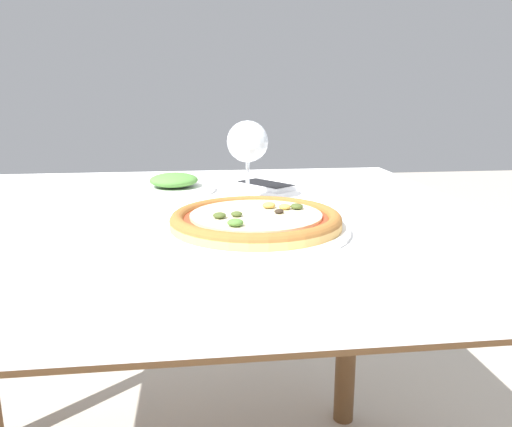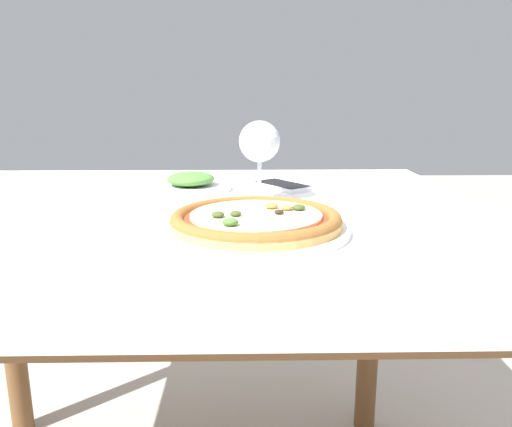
{
  "view_description": "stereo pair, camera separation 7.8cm",
  "coord_description": "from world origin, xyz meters",
  "px_view_note": "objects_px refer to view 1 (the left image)",
  "views": [
    {
      "loc": [
        0.08,
        -0.89,
        0.97
      ],
      "look_at": [
        0.17,
        -0.14,
        0.79
      ],
      "focal_mm": 35.0,
      "sensor_mm": 36.0,
      "label": 1
    },
    {
      "loc": [
        0.16,
        -0.9,
        0.97
      ],
      "look_at": [
        0.17,
        -0.14,
        0.79
      ],
      "focal_mm": 35.0,
      "sensor_mm": 36.0,
      "label": 2
    }
  ],
  "objects_px": {
    "pizza_plate": "(256,221)",
    "side_plate": "(174,184)",
    "dining_table": "(155,262)",
    "cell_phone": "(266,185)",
    "wine_glass_far_left": "(248,144)"
  },
  "relations": [
    {
      "from": "dining_table",
      "to": "wine_glass_far_left",
      "type": "relative_size",
      "value": 7.62
    },
    {
      "from": "dining_table",
      "to": "wine_glass_far_left",
      "type": "height_order",
      "value": "wine_glass_far_left"
    },
    {
      "from": "pizza_plate",
      "to": "side_plate",
      "type": "relative_size",
      "value": 1.6
    },
    {
      "from": "dining_table",
      "to": "side_plate",
      "type": "distance_m",
      "value": 0.24
    },
    {
      "from": "dining_table",
      "to": "side_plate",
      "type": "xyz_separation_m",
      "value": [
        0.03,
        0.21,
        0.11
      ]
    },
    {
      "from": "dining_table",
      "to": "pizza_plate",
      "type": "xyz_separation_m",
      "value": [
        0.17,
        -0.14,
        0.11
      ]
    },
    {
      "from": "pizza_plate",
      "to": "wine_glass_far_left",
      "type": "height_order",
      "value": "wine_glass_far_left"
    },
    {
      "from": "cell_phone",
      "to": "wine_glass_far_left",
      "type": "bearing_deg",
      "value": -111.85
    },
    {
      "from": "wine_glass_far_left",
      "to": "cell_phone",
      "type": "height_order",
      "value": "wine_glass_far_left"
    },
    {
      "from": "cell_phone",
      "to": "side_plate",
      "type": "height_order",
      "value": "side_plate"
    },
    {
      "from": "dining_table",
      "to": "pizza_plate",
      "type": "relative_size",
      "value": 4.17
    },
    {
      "from": "dining_table",
      "to": "cell_phone",
      "type": "height_order",
      "value": "cell_phone"
    },
    {
      "from": "dining_table",
      "to": "cell_phone",
      "type": "xyz_separation_m",
      "value": [
        0.24,
        0.23,
        0.1
      ]
    },
    {
      "from": "pizza_plate",
      "to": "wine_glass_far_left",
      "type": "xyz_separation_m",
      "value": [
        0.01,
        0.23,
        0.1
      ]
    },
    {
      "from": "pizza_plate",
      "to": "wine_glass_far_left",
      "type": "distance_m",
      "value": 0.25
    }
  ]
}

